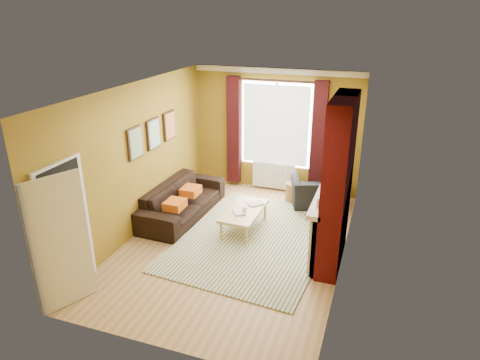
{
  "coord_description": "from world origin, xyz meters",
  "views": [
    {
      "loc": [
        2.32,
        -6.42,
        3.99
      ],
      "look_at": [
        0.0,
        0.25,
        1.15
      ],
      "focal_mm": 32.0,
      "sensor_mm": 36.0,
      "label": 1
    }
  ],
  "objects_px": {
    "armchair": "(315,191)",
    "sofa": "(182,200)",
    "floor_lamp": "(332,148)",
    "wicker_stool": "(293,192)",
    "coffee_table": "(244,212)"
  },
  "relations": [
    {
      "from": "armchair",
      "to": "floor_lamp",
      "type": "height_order",
      "value": "floor_lamp"
    },
    {
      "from": "floor_lamp",
      "to": "armchair",
      "type": "bearing_deg",
      "value": -125.58
    },
    {
      "from": "wicker_stool",
      "to": "sofa",
      "type": "bearing_deg",
      "value": -143.9
    },
    {
      "from": "coffee_table",
      "to": "floor_lamp",
      "type": "bearing_deg",
      "value": 55.48
    },
    {
      "from": "wicker_stool",
      "to": "floor_lamp",
      "type": "bearing_deg",
      "value": 16.4
    },
    {
      "from": "armchair",
      "to": "sofa",
      "type": "bearing_deg",
      "value": 9.82
    },
    {
      "from": "sofa",
      "to": "floor_lamp",
      "type": "bearing_deg",
      "value": -56.49
    },
    {
      "from": "armchair",
      "to": "coffee_table",
      "type": "distance_m",
      "value": 1.87
    },
    {
      "from": "sofa",
      "to": "armchair",
      "type": "xyz_separation_m",
      "value": [
        2.5,
        1.35,
        -0.01
      ]
    },
    {
      "from": "sofa",
      "to": "wicker_stool",
      "type": "height_order",
      "value": "sofa"
    },
    {
      "from": "armchair",
      "to": "floor_lamp",
      "type": "relative_size",
      "value": 0.65
    },
    {
      "from": "floor_lamp",
      "to": "sofa",
      "type": "bearing_deg",
      "value": -148.53
    },
    {
      "from": "armchair",
      "to": "coffee_table",
      "type": "xyz_separation_m",
      "value": [
        -1.11,
        -1.51,
        0.04
      ]
    },
    {
      "from": "sofa",
      "to": "coffee_table",
      "type": "height_order",
      "value": "sofa"
    },
    {
      "from": "armchair",
      "to": "wicker_stool",
      "type": "distance_m",
      "value": 0.53
    }
  ]
}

